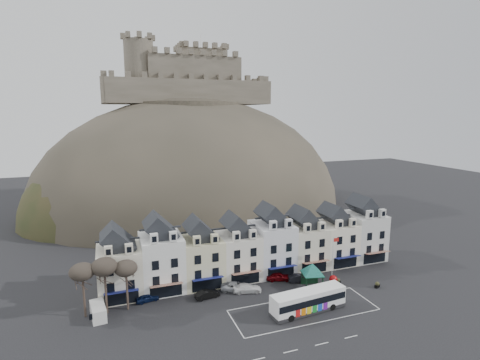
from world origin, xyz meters
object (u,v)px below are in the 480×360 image
(car_black, at_px, (207,294))
(bus_shelter, at_px, (313,269))
(red_buoy, at_px, (333,280))
(car_navy, at_px, (147,298))
(white_van, at_px, (98,311))
(bus, at_px, (308,300))
(car_white, at_px, (247,288))
(flagpole, at_px, (333,255))
(car_charcoal, at_px, (300,278))
(car_silver, at_px, (236,287))
(car_maroon, at_px, (278,276))

(car_black, bearing_deg, bus_shelter, -106.31)
(red_buoy, height_order, car_navy, red_buoy)
(white_van, relative_size, car_black, 1.13)
(bus_shelter, bearing_deg, bus, -112.19)
(car_black, distance_m, car_white, 6.77)
(bus, xyz_separation_m, red_buoy, (8.58, 6.25, -0.98))
(flagpole, relative_size, car_navy, 2.08)
(car_black, bearing_deg, flagpole, -99.51)
(bus_shelter, xyz_separation_m, car_black, (-17.80, 2.47, -2.67))
(bus, xyz_separation_m, car_black, (-13.18, 9.12, -1.19))
(car_navy, xyz_separation_m, car_black, (9.20, -2.21, 0.04))
(bus_shelter, distance_m, car_charcoal, 3.83)
(car_navy, bearing_deg, car_black, -113.89)
(white_van, height_order, car_charcoal, white_van)
(white_van, distance_m, car_black, 16.41)
(white_van, distance_m, car_silver, 21.64)
(bus, relative_size, car_maroon, 2.77)
(bus_shelter, distance_m, car_silver, 13.30)
(car_silver, height_order, car_charcoal, car_silver)
(car_silver, relative_size, car_white, 1.04)
(car_black, xyz_separation_m, car_charcoal, (16.89, 0.13, 0.01))
(white_van, distance_m, car_navy, 7.64)
(white_van, bearing_deg, flagpole, -7.61)
(red_buoy, bearing_deg, bus, -143.95)
(bus_shelter, distance_m, car_maroon, 6.65)
(car_navy, xyz_separation_m, car_silver, (14.40, -1.34, 0.07))
(flagpole, bearing_deg, car_white, 179.49)
(car_navy, relative_size, car_black, 0.92)
(car_black, bearing_deg, red_buoy, -105.93)
(bus, relative_size, car_white, 2.53)
(car_maroon, bearing_deg, car_charcoal, -101.59)
(car_charcoal, bearing_deg, car_black, 104.98)
(car_black, xyz_separation_m, car_maroon, (13.57, 1.96, 0.08))
(bus_shelter, relative_size, car_black, 1.63)
(car_black, xyz_separation_m, car_silver, (5.20, 0.87, 0.03))
(flagpole, bearing_deg, car_black, 178.91)
(red_buoy, distance_m, flagpole, 4.52)
(red_buoy, height_order, car_black, red_buoy)
(bus_shelter, bearing_deg, car_black, -175.29)
(car_white, relative_size, car_maroon, 1.09)
(bus, bearing_deg, flagpole, 35.60)
(car_silver, distance_m, car_maroon, 8.44)
(car_white, bearing_deg, red_buoy, -87.52)
(car_maroon, bearing_deg, bus, -164.63)
(car_navy, distance_m, car_maroon, 22.77)
(car_charcoal, bearing_deg, white_van, 105.28)
(bus_shelter, height_order, car_navy, bus_shelter)
(car_white, bearing_deg, bus_shelter, -88.92)
(car_white, height_order, car_charcoal, car_white)
(bus, relative_size, car_silver, 2.44)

